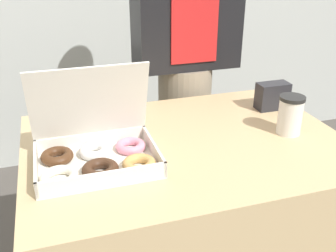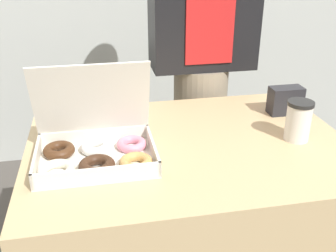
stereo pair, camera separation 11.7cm
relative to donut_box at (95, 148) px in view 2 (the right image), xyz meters
The scene contains 5 objects.
table 0.52m from the donut_box, 11.30° to the left, with size 1.04×0.75×0.75m.
donut_box is the anchor object (origin of this frame).
coffee_cup 0.65m from the donut_box, ahead, with size 0.08×0.08×0.13m.
napkin_holder 0.75m from the donut_box, 17.39° to the left, with size 0.12×0.06×0.10m.
person_customer 0.79m from the donut_box, 50.99° to the left, with size 0.45×0.25×1.62m.
Camera 2 is at (-0.29, -1.10, 1.34)m, focal length 42.00 mm.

